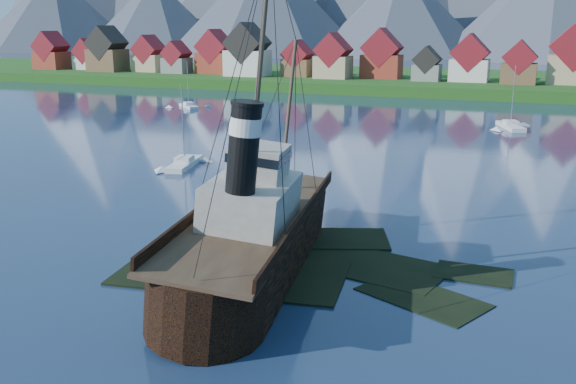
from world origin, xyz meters
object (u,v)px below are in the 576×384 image
at_px(sailboat_a, 185,164).
at_px(sailboat_c, 189,107).
at_px(tugboat_wreck, 259,228).
at_px(sailboat_e, 510,127).

height_order(sailboat_a, sailboat_c, sailboat_a).
height_order(tugboat_wreck, sailboat_a, tugboat_wreck).
distance_m(sailboat_a, sailboat_e, 66.76).
height_order(tugboat_wreck, sailboat_c, tugboat_wreck).
relative_size(tugboat_wreck, sailboat_e, 2.65).
distance_m(tugboat_wreck, sailboat_e, 85.63).
height_order(sailboat_a, sailboat_e, sailboat_e).
distance_m(tugboat_wreck, sailboat_a, 40.46).
relative_size(sailboat_a, sailboat_e, 0.96).
bearing_deg(tugboat_wreck, sailboat_c, 113.97).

